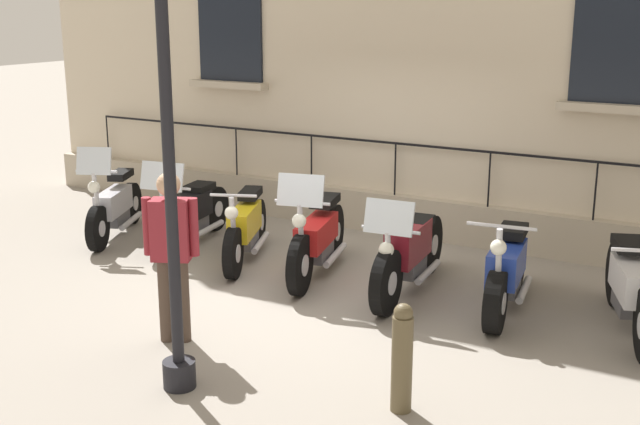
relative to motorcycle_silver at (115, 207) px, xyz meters
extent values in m
plane|color=gray|center=(0.34, 3.32, -0.43)|extent=(60.00, 60.00, 0.00)
cube|color=#B1A48F|center=(-2.07, 3.32, -0.14)|extent=(0.20, 12.78, 0.57)
cube|color=black|center=(-2.13, 6.13, 2.72)|extent=(0.06, 1.13, 2.29)
cube|color=#BCAE97|center=(-2.05, 6.13, 1.53)|extent=(0.24, 1.33, 0.10)
cube|color=black|center=(-2.13, 0.51, 2.72)|extent=(0.06, 1.13, 2.29)
cube|color=#BCAE97|center=(-2.05, 0.51, 1.53)|extent=(0.24, 1.33, 0.10)
cube|color=black|center=(-2.03, 3.32, 0.87)|extent=(0.03, 10.73, 0.03)
cylinder|color=black|center=(-2.03, -2.05, 0.51)|extent=(0.02, 0.02, 0.73)
cylinder|color=black|center=(-2.03, -0.71, 0.51)|extent=(0.02, 0.02, 0.73)
cylinder|color=black|center=(-2.03, 0.63, 0.51)|extent=(0.02, 0.02, 0.73)
cylinder|color=black|center=(-2.03, 1.98, 0.51)|extent=(0.02, 0.02, 0.73)
cylinder|color=black|center=(-2.03, 3.32, 0.51)|extent=(0.02, 0.02, 0.73)
cylinder|color=black|center=(-2.03, 4.66, 0.51)|extent=(0.02, 0.02, 0.73)
cylinder|color=black|center=(-2.03, 6.00, 0.51)|extent=(0.02, 0.02, 0.73)
cylinder|color=black|center=(0.60, 0.26, -0.12)|extent=(0.60, 0.35, 0.61)
cylinder|color=silver|center=(0.60, 0.26, -0.12)|extent=(0.25, 0.21, 0.21)
cylinder|color=black|center=(-0.65, -0.29, -0.12)|extent=(0.60, 0.35, 0.61)
cylinder|color=silver|center=(-0.65, -0.29, -0.12)|extent=(0.25, 0.21, 0.21)
cube|color=#B2B2BC|center=(0.02, 0.01, 0.08)|extent=(0.89, 0.58, 0.32)
cube|color=#4C4C51|center=(-0.07, -0.03, -0.15)|extent=(0.56, 0.39, 0.21)
cube|color=black|center=(-0.30, -0.14, 0.39)|extent=(0.53, 0.40, 0.10)
cylinder|color=silver|center=(0.56, 0.24, 0.25)|extent=(0.17, 0.12, 0.75)
cylinder|color=silver|center=(0.51, 0.22, 0.62)|extent=(0.26, 0.52, 0.04)
sphere|color=white|center=(0.62, 0.27, 0.44)|extent=(0.16, 0.16, 0.16)
cylinder|color=silver|center=(-0.28, 0.02, -0.26)|extent=(0.74, 0.39, 0.08)
cube|color=silver|center=(0.56, 0.25, 0.77)|extent=(0.30, 0.46, 0.36)
cylinder|color=black|center=(0.42, 1.22, -0.11)|extent=(0.65, 0.22, 0.63)
cylinder|color=silver|center=(0.42, 1.22, -0.11)|extent=(0.24, 0.18, 0.22)
cylinder|color=black|center=(-0.96, 1.00, -0.11)|extent=(0.65, 0.22, 0.63)
cylinder|color=silver|center=(-0.96, 1.00, -0.11)|extent=(0.24, 0.18, 0.22)
cube|color=black|center=(-0.22, 1.11, 0.10)|extent=(0.82, 0.45, 0.33)
cube|color=#4C4C51|center=(-0.32, 1.10, -0.14)|extent=(0.50, 0.33, 0.22)
cube|color=black|center=(-0.54, 1.06, 0.29)|extent=(0.48, 0.36, 0.10)
cylinder|color=silver|center=(0.37, 1.21, 0.19)|extent=(0.17, 0.08, 0.61)
cylinder|color=silver|center=(0.32, 1.20, 0.49)|extent=(0.15, 0.72, 0.04)
sphere|color=white|center=(0.44, 1.22, 0.31)|extent=(0.16, 0.16, 0.16)
cylinder|color=silver|center=(-0.49, 1.25, -0.25)|extent=(0.70, 0.19, 0.08)
cube|color=silver|center=(0.38, 1.21, 0.64)|extent=(0.21, 0.60, 0.36)
cylinder|color=black|center=(0.61, 2.44, -0.12)|extent=(0.62, 0.34, 0.62)
cylinder|color=silver|center=(0.61, 2.44, -0.12)|extent=(0.25, 0.21, 0.22)
cylinder|color=black|center=(-0.69, 1.91, -0.12)|extent=(0.62, 0.34, 0.62)
cylinder|color=silver|center=(-0.69, 1.91, -0.12)|extent=(0.25, 0.21, 0.22)
cube|color=gold|center=(0.01, 2.19, 0.10)|extent=(0.91, 0.56, 0.35)
cube|color=#4C4C51|center=(-0.09, 2.16, -0.15)|extent=(0.56, 0.39, 0.22)
cube|color=black|center=(-0.32, 2.06, 0.37)|extent=(0.54, 0.40, 0.10)
cylinder|color=silver|center=(0.56, 2.42, 0.22)|extent=(0.17, 0.12, 0.69)
cylinder|color=silver|center=(0.51, 2.40, 0.56)|extent=(0.24, 0.53, 0.04)
sphere|color=white|center=(0.62, 2.45, 0.38)|extent=(0.16, 0.16, 0.16)
cylinder|color=silver|center=(-0.30, 2.22, -0.26)|extent=(0.76, 0.37, 0.08)
cylinder|color=black|center=(0.68, 3.41, -0.08)|extent=(0.70, 0.27, 0.69)
cylinder|color=silver|center=(0.68, 3.41, -0.08)|extent=(0.27, 0.19, 0.24)
cylinder|color=black|center=(-0.68, 3.08, -0.08)|extent=(0.70, 0.27, 0.69)
cylinder|color=silver|center=(-0.68, 3.08, -0.08)|extent=(0.27, 0.19, 0.24)
cube|color=red|center=(0.05, 3.25, 0.11)|extent=(0.97, 0.50, 0.31)
cube|color=#4C4C51|center=(-0.05, 3.23, -0.11)|extent=(0.59, 0.35, 0.24)
cube|color=black|center=(-0.32, 3.17, 0.41)|extent=(0.56, 0.37, 0.10)
cylinder|color=silver|center=(0.63, 3.40, 0.27)|extent=(0.17, 0.10, 0.70)
cylinder|color=silver|center=(0.58, 3.38, 0.61)|extent=(0.18, 0.63, 0.04)
sphere|color=white|center=(0.70, 3.41, 0.43)|extent=(0.16, 0.16, 0.16)
cylinder|color=silver|center=(-0.26, 3.34, -0.24)|extent=(0.83, 0.27, 0.08)
cube|color=silver|center=(0.64, 3.40, 0.76)|extent=(0.24, 0.53, 0.36)
cylinder|color=black|center=(0.75, 4.49, -0.07)|extent=(0.71, 0.19, 0.71)
cylinder|color=silver|center=(0.75, 4.49, -0.07)|extent=(0.26, 0.17, 0.25)
cylinder|color=black|center=(-0.75, 4.37, -0.07)|extent=(0.71, 0.19, 0.71)
cylinder|color=silver|center=(-0.75, 4.37, -0.07)|extent=(0.26, 0.17, 0.25)
cube|color=maroon|center=(0.05, 4.43, 0.16)|extent=(0.86, 0.36, 0.40)
cube|color=#4C4C51|center=(-0.05, 4.43, -0.11)|extent=(0.52, 0.27, 0.25)
cube|color=black|center=(-0.29, 4.40, 0.31)|extent=(0.49, 0.30, 0.10)
cylinder|color=silver|center=(0.70, 4.49, 0.20)|extent=(0.16, 0.07, 0.56)
cylinder|color=silver|center=(0.65, 4.49, 0.47)|extent=(0.09, 0.64, 0.04)
sphere|color=white|center=(0.77, 4.50, 0.29)|extent=(0.16, 0.16, 0.16)
cylinder|color=silver|center=(-0.22, 4.57, -0.23)|extent=(0.76, 0.14, 0.08)
cube|color=silver|center=(0.71, 4.49, 0.62)|extent=(0.17, 0.53, 0.36)
cylinder|color=black|center=(0.64, 5.63, -0.11)|extent=(0.64, 0.25, 0.63)
cylinder|color=silver|center=(0.64, 5.63, -0.11)|extent=(0.24, 0.21, 0.22)
cylinder|color=black|center=(-0.68, 5.44, -0.11)|extent=(0.64, 0.25, 0.63)
cylinder|color=silver|center=(-0.68, 5.44, -0.11)|extent=(0.24, 0.21, 0.22)
cube|color=#1E389E|center=(0.03, 5.54, 0.11)|extent=(0.86, 0.42, 0.36)
cube|color=#4C4C51|center=(-0.07, 5.53, -0.14)|extent=(0.53, 0.31, 0.22)
cube|color=black|center=(-0.31, 5.49, 0.36)|extent=(0.50, 0.34, 0.10)
cylinder|color=silver|center=(0.59, 5.62, 0.26)|extent=(0.17, 0.08, 0.76)
cylinder|color=silver|center=(0.54, 5.62, 0.64)|extent=(0.13, 0.67, 0.04)
sphere|color=white|center=(0.66, 5.63, 0.46)|extent=(0.16, 0.16, 0.16)
cylinder|color=silver|center=(-0.25, 5.67, -0.25)|extent=(0.75, 0.18, 0.08)
cylinder|color=black|center=(-0.73, 6.54, -0.08)|extent=(0.69, 0.35, 0.70)
cylinder|color=silver|center=(-0.73, 6.54, -0.08)|extent=(0.28, 0.21, 0.24)
cube|color=silver|center=(-0.01, 6.80, 0.12)|extent=(0.89, 0.59, 0.32)
cube|color=#4C4C51|center=(-0.10, 6.77, -0.11)|extent=(0.56, 0.42, 0.24)
cube|color=black|center=(-0.33, 6.68, 0.39)|extent=(0.54, 0.44, 0.10)
cylinder|color=black|center=(3.10, 3.66, -0.31)|extent=(0.28, 0.28, 0.24)
cylinder|color=black|center=(3.10, 3.66, 2.01)|extent=(0.10, 0.10, 4.86)
cylinder|color=brown|center=(2.54, 5.47, -0.02)|extent=(0.17, 0.17, 0.80)
sphere|color=brown|center=(2.54, 5.47, 0.41)|extent=(0.15, 0.15, 0.15)
cylinder|color=#47382D|center=(2.39, 2.93, -0.01)|extent=(0.14, 0.14, 0.83)
cylinder|color=#47382D|center=(2.32, 3.08, -0.01)|extent=(0.14, 0.14, 0.83)
cube|color=maroon|center=(2.36, 3.01, 0.69)|extent=(0.35, 0.42, 0.58)
sphere|color=tan|center=(2.36, 3.01, 1.13)|extent=(0.22, 0.22, 0.22)
cylinder|color=maroon|center=(2.45, 2.81, 0.72)|extent=(0.09, 0.09, 0.56)
cylinder|color=maroon|center=(2.26, 3.21, 0.72)|extent=(0.09, 0.09, 0.56)
camera|label=1|loc=(7.93, 7.79, 2.76)|focal=45.00mm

